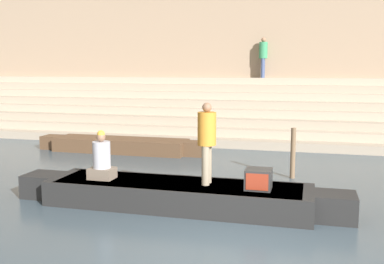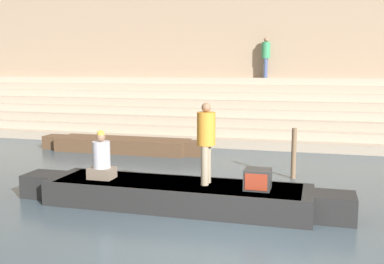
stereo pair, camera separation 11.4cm
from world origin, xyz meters
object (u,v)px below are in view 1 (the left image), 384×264
Objects in this scene: person_standing at (207,138)px; person_rowing at (102,160)px; mooring_post at (293,153)px; tv_set at (258,179)px; person_on_steps at (263,55)px; rowboat_main at (177,194)px; moored_boat_shore at (121,145)px.

person_standing reaches higher than person_rowing.
mooring_post is (3.88, 3.24, -0.26)m from person_rowing.
tv_set is 12.48m from person_on_steps.
person_rowing is (-1.66, -0.08, 0.65)m from rowboat_main.
person_rowing is 5.96m from moored_boat_shore.
person_rowing is at bearing -179.85° from rowboat_main.
mooring_post reaches higher than rowboat_main.
person_rowing is 5.06m from mooring_post.
rowboat_main is 3.91× the size of person_on_steps.
mooring_post is (5.92, -2.32, 0.42)m from moored_boat_shore.
person_on_steps is at bearing 93.22° from person_standing.
person_standing is 3.29× the size of tv_set.
rowboat_main is at bearing -170.39° from person_standing.
tv_set is (3.35, 0.02, -0.21)m from person_rowing.
rowboat_main is at bearing 154.61° from person_on_steps.
person_on_steps reaches higher than mooring_post.
person_rowing is 0.58× the size of person_on_steps.
rowboat_main is at bearing -125.01° from mooring_post.
rowboat_main is at bearing -54.39° from moored_boat_shore.
tv_set is 0.09× the size of moored_boat_shore.
person_rowing is at bearing -173.63° from person_standing.
tv_set is 3.27m from mooring_post.
person_on_steps is (0.45, 12.05, 3.21)m from rowboat_main.
rowboat_main is 4.23× the size of person_standing.
tv_set reaches higher than moored_boat_shore.
tv_set is 7.74m from moored_boat_shore.
rowboat_main is 5.29× the size of mooring_post.
moored_boat_shore is at bearing 137.17° from tv_set.
tv_set reaches higher than rowboat_main.
person_standing is 12.14m from person_on_steps.
moored_boat_shore is at bearing 124.47° from person_on_steps.
moored_boat_shore is at bearing 158.62° from mooring_post.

